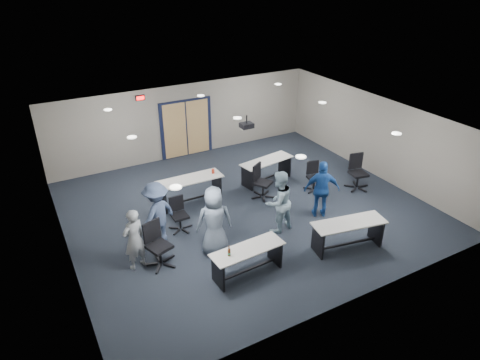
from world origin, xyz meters
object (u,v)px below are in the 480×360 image
chair_loose_left (159,245)px  person_plaid (214,221)px  person_lightblue (279,202)px  person_navy (322,189)px  chair_back_a (180,215)px  person_back (157,214)px  table_back_left (190,186)px  person_gray (134,239)px  chair_back_d (315,177)px  table_back_right (267,167)px  table_front_left (247,257)px  table_front_right (348,230)px  chair_back_c (263,182)px  chair_loose_right (359,172)px

chair_loose_left → person_plaid: size_ratio=0.63×
chair_loose_left → person_lightblue: bearing=-20.3°
person_plaid → person_navy: size_ratio=1.07×
chair_back_a → person_back: (-0.71, -0.32, 0.40)m
table_back_left → person_plaid: bearing=-99.3°
chair_loose_left → person_gray: (-0.52, 0.20, 0.22)m
chair_back_d → chair_back_a: bearing=-168.0°
table_back_right → person_navy: 2.61m
table_back_left → person_back: person_back is taller
table_front_left → table_front_right: bearing=-10.0°
table_front_left → table_front_right: (2.75, -0.33, 0.02)m
person_gray → person_lightblue: person_lightblue is taller
table_back_right → person_navy: bearing=-94.7°
table_front_right → person_navy: size_ratio=1.16×
chair_loose_left → person_plaid: bearing=-25.7°
table_front_right → chair_back_a: size_ratio=2.05×
table_front_left → chair_back_a: 2.58m
chair_back_c → person_plaid: bearing=-175.5°
person_plaid → person_back: size_ratio=1.04×
person_lightblue → person_back: person_back is taller
chair_loose_left → person_back: bearing=53.6°
chair_loose_right → person_plaid: (-5.50, -0.83, 0.34)m
table_front_left → chair_loose_right: size_ratio=1.58×
chair_loose_right → person_plaid: 5.57m
table_back_left → person_lightblue: bearing=-58.9°
table_front_right → person_lightblue: size_ratio=1.12×
chair_back_c → person_gray: (-4.42, -1.43, 0.25)m
chair_loose_right → person_plaid: person_plaid is taller
chair_back_d → person_navy: bearing=-109.7°
chair_back_c → person_navy: 1.94m
chair_back_c → person_gray: person_gray is taller
chair_back_c → person_back: bearing=160.8°
table_back_left → chair_back_d: chair_back_d is taller
table_front_left → table_back_left: size_ratio=0.91×
chair_back_d → chair_loose_left: size_ratio=0.83×
chair_back_d → person_back: size_ratio=0.54×
table_front_right → chair_back_c: bearing=109.8°
table_front_left → chair_back_d: bearing=29.8°
chair_back_a → person_gray: person_gray is taller
table_back_right → chair_loose_left: (-4.59, -2.53, 0.06)m
chair_loose_left → person_back: size_ratio=0.65×
table_front_right → person_back: 4.86m
table_back_left → person_plaid: (-0.44, -2.59, 0.36)m
table_front_left → chair_loose_right: (5.21, 1.97, 0.07)m
chair_back_d → person_plaid: (-4.19, -1.40, 0.44)m
table_back_right → person_back: bearing=-168.3°
person_navy → chair_loose_left: bearing=28.5°
chair_back_c → chair_loose_left: bearing=171.6°
table_front_left → person_back: 2.61m
chair_back_d → person_gray: 6.20m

